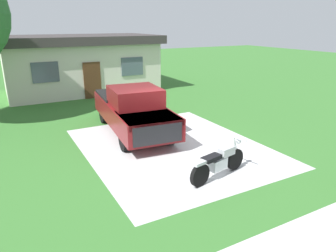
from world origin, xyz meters
name	(u,v)px	position (x,y,z in m)	size (l,w,h in m)	color
ground_plane	(173,147)	(0.00, 0.00, 0.00)	(80.00, 80.00, 0.00)	#356C2C
driveway_pad	(173,147)	(0.00, 0.00, 0.00)	(5.97, 7.25, 0.01)	#BABABA
sidewalk_strip	(322,248)	(0.00, -6.00, 0.00)	(36.00, 1.80, 0.01)	beige
motorcycle	(219,162)	(0.03, -2.62, 0.47)	(2.18, 0.85, 1.09)	black
pickup_truck	(132,109)	(-0.59, 2.28, 0.95)	(2.54, 5.79, 1.90)	black
neighbor_house	(81,63)	(-0.34, 11.47, 1.79)	(9.60, 5.60, 3.50)	beige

